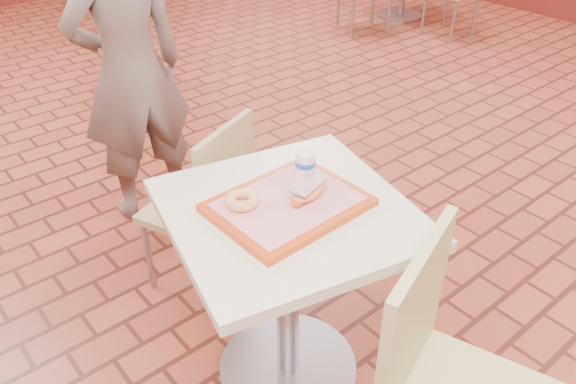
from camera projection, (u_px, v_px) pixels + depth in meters
wainscot_band at (341, 108)px, 2.89m from camera, size 8.00×10.00×1.00m
main_table at (288, 269)px, 1.85m from camera, size 0.71×0.71×0.75m
chair_main_front at (446, 380)px, 1.49m from camera, size 0.53×0.53×0.91m
chair_main_back at (208, 200)px, 2.29m from camera, size 0.48×0.48×0.80m
customer at (130, 71)px, 2.61m from camera, size 0.58×0.40×1.53m
serving_tray at (288, 205)px, 1.71m from camera, size 0.44×0.34×0.03m
ring_donut at (242, 200)px, 1.67m from camera, size 0.11×0.11×0.03m
long_john_donut at (308, 190)px, 1.71m from camera, size 0.17×0.11×0.05m
paper_cup at (305, 164)px, 1.80m from camera, size 0.07×0.07×0.08m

